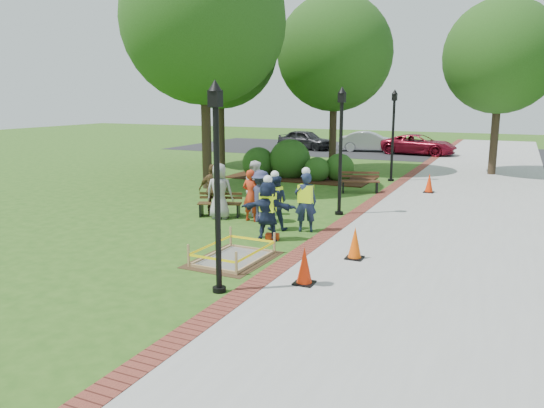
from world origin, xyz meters
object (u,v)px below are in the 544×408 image
at_px(hivis_worker_a, 268,208).
at_px(hivis_worker_c, 275,200).
at_px(cone_front, 304,267).
at_px(lamp_near, 217,172).
at_px(hivis_worker_b, 306,200).
at_px(bench_near, 220,209).
at_px(wet_concrete_pad, 233,251).

xyz_separation_m(hivis_worker_a, hivis_worker_c, (-0.33, 1.18, -0.02)).
relative_size(cone_front, hivis_worker_c, 0.46).
xyz_separation_m(cone_front, hivis_worker_a, (-2.23, 2.89, 0.51)).
height_order(cone_front, hivis_worker_c, hivis_worker_c).
bearing_deg(lamp_near, hivis_worker_b, 92.13).
relative_size(bench_near, hivis_worker_c, 0.85).
distance_m(wet_concrete_pad, hivis_worker_c, 3.27).
bearing_deg(wet_concrete_pad, hivis_worker_a, 90.21).
xyz_separation_m(wet_concrete_pad, bench_near, (-2.74, 4.03, 0.01)).
xyz_separation_m(cone_front, lamp_near, (-1.44, -1.12, 2.08)).
distance_m(wet_concrete_pad, hivis_worker_b, 3.48).
bearing_deg(bench_near, hivis_worker_a, -36.54).
xyz_separation_m(hivis_worker_b, hivis_worker_c, (-0.92, -0.17, -0.06)).
bearing_deg(cone_front, hivis_worker_a, 127.56).
distance_m(bench_near, hivis_worker_b, 3.46).
bearing_deg(lamp_near, hivis_worker_a, 101.13).
distance_m(wet_concrete_pad, lamp_near, 3.11).
bearing_deg(cone_front, hivis_worker_b, 111.08).
bearing_deg(hivis_worker_a, bench_near, 143.46).
bearing_deg(wet_concrete_pad, bench_near, 124.22).
distance_m(hivis_worker_a, hivis_worker_c, 1.22).
xyz_separation_m(bench_near, hivis_worker_a, (2.73, -2.03, 0.66)).
xyz_separation_m(wet_concrete_pad, lamp_near, (0.78, -2.01, 2.25)).
height_order(bench_near, hivis_worker_b, hivis_worker_b).
xyz_separation_m(bench_near, lamp_near, (3.52, -6.04, 2.23)).
height_order(wet_concrete_pad, bench_near, bench_near).
relative_size(hivis_worker_b, hivis_worker_c, 1.07).
bearing_deg(lamp_near, hivis_worker_c, 102.15).
relative_size(bench_near, cone_front, 1.83).
distance_m(bench_near, hivis_worker_c, 2.63).
bearing_deg(bench_near, hivis_worker_c, -19.42).
height_order(bench_near, hivis_worker_c, hivis_worker_c).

